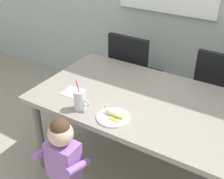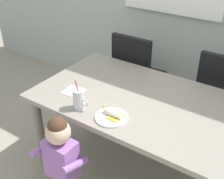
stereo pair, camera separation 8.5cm
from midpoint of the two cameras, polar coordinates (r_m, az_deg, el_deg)
The scene contains 9 objects.
ground_plane at distance 2.72m, azimuth 5.40°, elevation -14.81°, with size 24.00×24.00×0.00m, color #9E9384.
dining_table at distance 2.30m, azimuth 6.19°, elevation -3.41°, with size 1.58×0.98×0.74m.
dining_chair_left at distance 3.05m, azimuth 5.47°, elevation 3.41°, with size 0.44×0.44×0.96m.
dining_chair_right at distance 2.85m, azimuth 21.35°, elevation -0.93°, with size 0.44×0.45×0.96m.
toddler_standing at distance 2.08m, azimuth -8.80°, elevation -12.49°, with size 0.33×0.24×0.84m.
milk_cup at distance 2.10m, azimuth -5.33°, elevation -2.12°, with size 0.13×0.08×0.25m.
snack_plate at distance 2.02m, azimuth 1.08°, elevation -5.48°, with size 0.23×0.23×0.01m, color white.
peeled_banana at distance 2.01m, azimuth 1.36°, elevation -4.78°, with size 0.17×0.11×0.07m.
paper_napkin at distance 2.33m, azimuth -6.50°, elevation -0.36°, with size 0.15×0.15×0.00m, color silver.
Camera 2 is at (0.89, -1.68, 1.94)m, focal length 46.91 mm.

